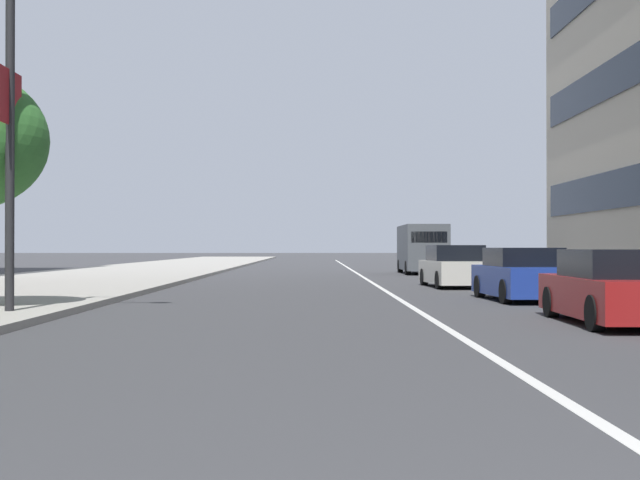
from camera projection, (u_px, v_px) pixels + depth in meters
name	position (u px, v px, depth m)	size (l,w,h in m)	color
sidewalk_right_plaza	(52.00, 283.00, 31.92)	(160.00, 9.56, 0.15)	#A39E93
lane_centre_stripe	(367.00, 280.00, 37.00)	(110.00, 0.16, 0.01)	silver
car_approaching_light	(617.00, 289.00, 15.66)	(4.48, 1.94, 1.38)	maroon
car_lead_in_lane	(522.00, 276.00, 22.57)	(4.25, 1.98, 1.40)	navy
car_far_down_avenue	(455.00, 268.00, 30.08)	(4.47, 2.09, 1.48)	beige
delivery_van_ahead	(422.00, 248.00, 45.13)	(6.08, 2.23, 2.57)	#4C5156
street_lamp_with_banners	(25.00, 76.00, 16.95)	(1.26, 2.12, 7.85)	#232326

